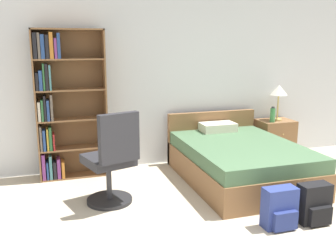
{
  "coord_description": "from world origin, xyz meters",
  "views": [
    {
      "loc": [
        -1.76,
        -1.96,
        1.76
      ],
      "look_at": [
        -0.53,
        1.98,
        0.84
      ],
      "focal_mm": 40.0,
      "sensor_mm": 36.0,
      "label": 1
    }
  ],
  "objects_px": {
    "bed": "(238,160)",
    "backpack_black": "(314,204)",
    "bookshelf": "(62,104)",
    "office_chair": "(112,162)",
    "nightstand": "(275,139)",
    "backpack_blue": "(280,209)",
    "water_bottle": "(273,115)",
    "table_lamp": "(279,91)"
  },
  "relations": [
    {
      "from": "office_chair",
      "to": "nightstand",
      "type": "relative_size",
      "value": 1.81
    },
    {
      "from": "table_lamp",
      "to": "water_bottle",
      "type": "relative_size",
      "value": 2.32
    },
    {
      "from": "bed",
      "to": "nightstand",
      "type": "bearing_deg",
      "value": 35.39
    },
    {
      "from": "bookshelf",
      "to": "water_bottle",
      "type": "relative_size",
      "value": 8.24
    },
    {
      "from": "nightstand",
      "to": "table_lamp",
      "type": "relative_size",
      "value": 1.08
    },
    {
      "from": "bed",
      "to": "table_lamp",
      "type": "relative_size",
      "value": 3.5
    },
    {
      "from": "nightstand",
      "to": "backpack_blue",
      "type": "bearing_deg",
      "value": -121.65
    },
    {
      "from": "nightstand",
      "to": "table_lamp",
      "type": "distance_m",
      "value": 0.74
    },
    {
      "from": "water_bottle",
      "to": "backpack_black",
      "type": "height_order",
      "value": "water_bottle"
    },
    {
      "from": "bed",
      "to": "backpack_blue",
      "type": "xyz_separation_m",
      "value": [
        -0.23,
        -1.31,
        -0.07
      ]
    },
    {
      "from": "bookshelf",
      "to": "bed",
      "type": "bearing_deg",
      "value": -19.63
    },
    {
      "from": "water_bottle",
      "to": "nightstand",
      "type": "bearing_deg",
      "value": 38.05
    },
    {
      "from": "office_chair",
      "to": "backpack_blue",
      "type": "distance_m",
      "value": 1.8
    },
    {
      "from": "water_bottle",
      "to": "backpack_black",
      "type": "relative_size",
      "value": 0.58
    },
    {
      "from": "office_chair",
      "to": "backpack_black",
      "type": "relative_size",
      "value": 2.63
    },
    {
      "from": "nightstand",
      "to": "backpack_black",
      "type": "distance_m",
      "value": 2.23
    },
    {
      "from": "bed",
      "to": "nightstand",
      "type": "relative_size",
      "value": 3.24
    },
    {
      "from": "backpack_blue",
      "to": "nightstand",
      "type": "bearing_deg",
      "value": 58.35
    },
    {
      "from": "table_lamp",
      "to": "backpack_blue",
      "type": "xyz_separation_m",
      "value": [
        -1.28,
        -2.04,
        -0.84
      ]
    },
    {
      "from": "office_chair",
      "to": "table_lamp",
      "type": "distance_m",
      "value": 2.98
    },
    {
      "from": "bookshelf",
      "to": "nightstand",
      "type": "relative_size",
      "value": 3.29
    },
    {
      "from": "water_bottle",
      "to": "bookshelf",
      "type": "bearing_deg",
      "value": 177.32
    },
    {
      "from": "water_bottle",
      "to": "backpack_blue",
      "type": "bearing_deg",
      "value": -120.17
    },
    {
      "from": "nightstand",
      "to": "backpack_black",
      "type": "bearing_deg",
      "value": -113.0
    },
    {
      "from": "bookshelf",
      "to": "backpack_blue",
      "type": "bearing_deg",
      "value": -47.26
    },
    {
      "from": "bed",
      "to": "backpack_black",
      "type": "distance_m",
      "value": 1.34
    },
    {
      "from": "bed",
      "to": "office_chair",
      "type": "distance_m",
      "value": 1.73
    },
    {
      "from": "nightstand",
      "to": "office_chair",
      "type": "bearing_deg",
      "value": -159.14
    },
    {
      "from": "backpack_black",
      "to": "backpack_blue",
      "type": "distance_m",
      "value": 0.38
    },
    {
      "from": "water_bottle",
      "to": "table_lamp",
      "type": "bearing_deg",
      "value": 34.95
    },
    {
      "from": "office_chair",
      "to": "table_lamp",
      "type": "relative_size",
      "value": 1.95
    },
    {
      "from": "bookshelf",
      "to": "backpack_blue",
      "type": "relative_size",
      "value": 4.8
    },
    {
      "from": "backpack_black",
      "to": "water_bottle",
      "type": "bearing_deg",
      "value": 69.21
    },
    {
      "from": "nightstand",
      "to": "water_bottle",
      "type": "xyz_separation_m",
      "value": [
        -0.13,
        -0.1,
        0.41
      ]
    },
    {
      "from": "bed",
      "to": "office_chair",
      "type": "height_order",
      "value": "office_chair"
    },
    {
      "from": "bookshelf",
      "to": "office_chair",
      "type": "xyz_separation_m",
      "value": [
        0.46,
        -1.07,
        -0.49
      ]
    },
    {
      "from": "office_chair",
      "to": "table_lamp",
      "type": "xyz_separation_m",
      "value": [
        2.74,
        1.04,
        0.53
      ]
    },
    {
      "from": "bookshelf",
      "to": "office_chair",
      "type": "distance_m",
      "value": 1.27
    },
    {
      "from": "table_lamp",
      "to": "nightstand",
      "type": "bearing_deg",
      "value": -167.24
    },
    {
      "from": "bed",
      "to": "backpack_black",
      "type": "relative_size",
      "value": 4.71
    },
    {
      "from": "water_bottle",
      "to": "backpack_blue",
      "type": "xyz_separation_m",
      "value": [
        -1.13,
        -1.94,
        -0.51
      ]
    },
    {
      "from": "nightstand",
      "to": "bed",
      "type": "bearing_deg",
      "value": -144.61
    }
  ]
}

